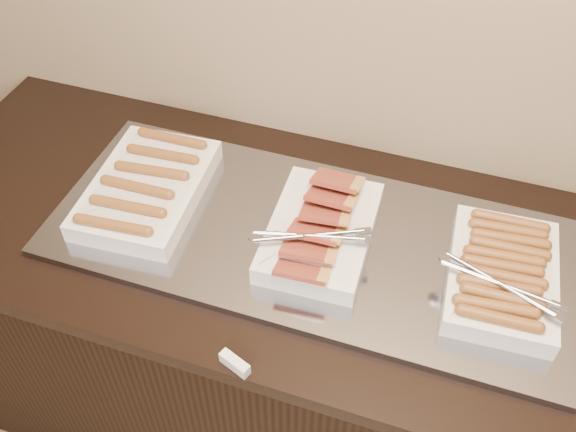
# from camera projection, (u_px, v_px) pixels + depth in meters

# --- Properties ---
(counter) EXTENTS (2.06, 0.76, 0.90)m
(counter) POSITION_uv_depth(u_px,v_px,m) (310.00, 348.00, 1.81)
(counter) COLOR black
(counter) RESTS_ON ground
(warming_tray) EXTENTS (1.20, 0.50, 0.02)m
(warming_tray) POSITION_uv_depth(u_px,v_px,m) (308.00, 239.00, 1.48)
(warming_tray) COLOR gray
(warming_tray) RESTS_ON counter
(dish_left) EXTENTS (0.27, 0.39, 0.07)m
(dish_left) POSITION_uv_depth(u_px,v_px,m) (147.00, 188.00, 1.54)
(dish_left) COLOR white
(dish_left) RESTS_ON warming_tray
(dish_center) EXTENTS (0.27, 0.36, 0.09)m
(dish_center) POSITION_uv_depth(u_px,v_px,m) (320.00, 231.00, 1.44)
(dish_center) COLOR white
(dish_center) RESTS_ON warming_tray
(dish_right) EXTENTS (0.27, 0.35, 0.08)m
(dish_right) POSITION_uv_depth(u_px,v_px,m) (502.00, 275.00, 1.35)
(dish_right) COLOR white
(dish_right) RESTS_ON warming_tray
(label_holder) EXTENTS (0.07, 0.04, 0.03)m
(label_holder) POSITION_uv_depth(u_px,v_px,m) (235.00, 363.00, 1.25)
(label_holder) COLOR white
(label_holder) RESTS_ON counter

